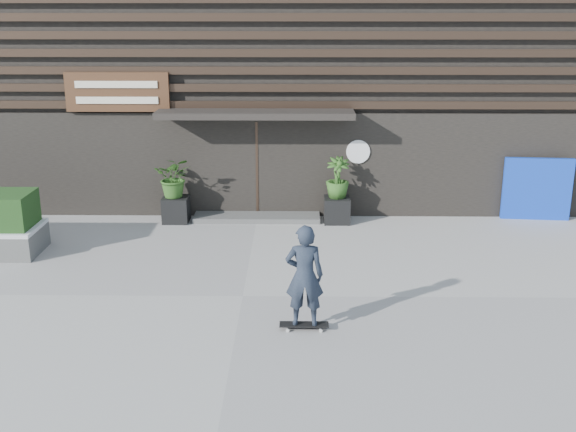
{
  "coord_description": "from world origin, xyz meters",
  "views": [
    {
      "loc": [
        0.94,
        -11.34,
        4.93
      ],
      "look_at": [
        0.79,
        1.26,
        1.1
      ],
      "focal_mm": 43.44,
      "sensor_mm": 36.0,
      "label": 1
    }
  ],
  "objects_px": {
    "blue_tarp": "(537,189)",
    "skateboarder": "(304,276)",
    "planter_pot_left": "(176,209)",
    "planter_pot_right": "(337,210)"
  },
  "relations": [
    {
      "from": "skateboarder",
      "to": "planter_pot_left",
      "type": "bearing_deg",
      "value": 117.53
    },
    {
      "from": "planter_pot_left",
      "to": "planter_pot_right",
      "type": "bearing_deg",
      "value": 0.0
    },
    {
      "from": "planter_pot_left",
      "to": "planter_pot_right",
      "type": "xyz_separation_m",
      "value": [
        3.8,
        0.0,
        0.0
      ]
    },
    {
      "from": "blue_tarp",
      "to": "planter_pot_right",
      "type": "bearing_deg",
      "value": -171.4
    },
    {
      "from": "planter_pot_right",
      "to": "blue_tarp",
      "type": "bearing_deg",
      "value": 3.61
    },
    {
      "from": "skateboarder",
      "to": "planter_pot_right",
      "type": "bearing_deg",
      "value": 81.73
    },
    {
      "from": "planter_pot_right",
      "to": "skateboarder",
      "type": "bearing_deg",
      "value": -98.27
    },
    {
      "from": "planter_pot_right",
      "to": "skateboarder",
      "type": "xyz_separation_m",
      "value": [
        -0.83,
        -5.7,
        0.61
      ]
    },
    {
      "from": "planter_pot_left",
      "to": "blue_tarp",
      "type": "height_order",
      "value": "blue_tarp"
    },
    {
      "from": "blue_tarp",
      "to": "skateboarder",
      "type": "relative_size",
      "value": 0.92
    }
  ]
}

